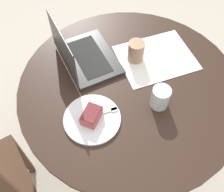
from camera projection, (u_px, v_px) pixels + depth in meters
name	position (u px, v px, depth m)	size (l,w,h in m)	color
ground_plane	(124.00, 148.00, 1.78)	(12.00, 12.00, 0.00)	#B7AD9E
dining_table	(129.00, 100.00, 1.28)	(1.01, 1.01, 0.73)	black
paper_document	(156.00, 57.00, 1.27)	(0.44, 0.40, 0.00)	white
plate	(92.00, 119.00, 1.07)	(0.24, 0.24, 0.01)	silver
cake_slice	(91.00, 115.00, 1.04)	(0.09, 0.10, 0.05)	#B74C51
fork	(102.00, 113.00, 1.08)	(0.16, 0.09, 0.00)	silver
coffee_glass	(136.00, 51.00, 1.22)	(0.08, 0.08, 0.10)	#997556
water_glass	(160.00, 97.00, 1.08)	(0.08, 0.08, 0.10)	silver
laptop	(83.00, 55.00, 1.22)	(0.36, 0.39, 0.23)	#2D2D2D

